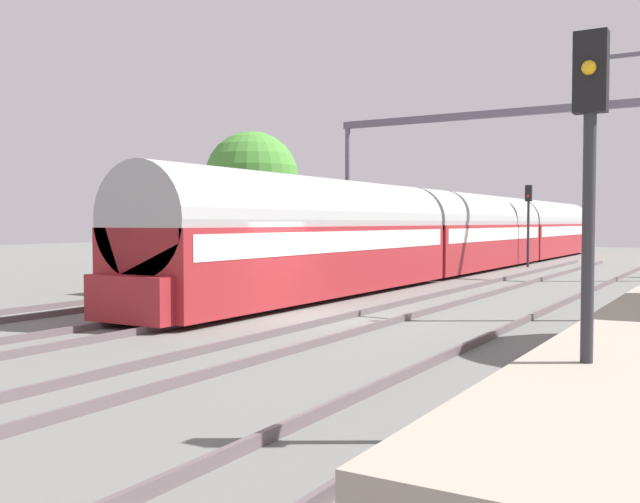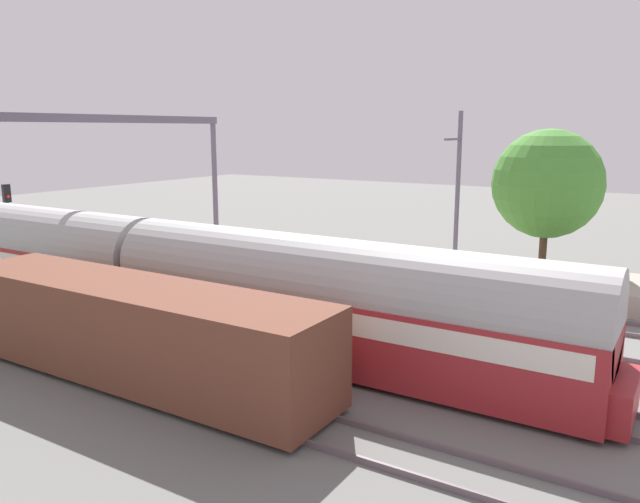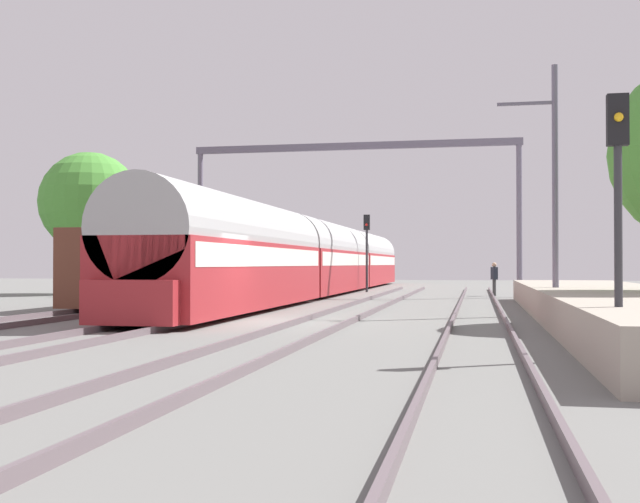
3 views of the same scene
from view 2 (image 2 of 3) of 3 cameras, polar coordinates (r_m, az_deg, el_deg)
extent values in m
plane|color=slate|center=(20.13, 14.92, -10.25)|extent=(120.00, 120.00, 0.00)
cube|color=#605358|center=(14.18, 6.21, -19.17)|extent=(0.08, 60.00, 0.16)
cube|color=#605358|center=(15.33, 8.63, -16.75)|extent=(0.08, 60.00, 0.16)
cube|color=#605358|center=(17.63, 12.21, -13.01)|extent=(0.08, 60.00, 0.16)
cube|color=#605358|center=(18.89, 13.70, -11.39)|extent=(0.08, 60.00, 0.16)
cube|color=#605358|center=(21.33, 16.01, -8.84)|extent=(0.08, 60.00, 0.16)
cube|color=#605358|center=(22.64, 17.02, -7.72)|extent=(0.08, 60.00, 0.16)
cube|color=#605358|center=(25.17, 18.62, -5.91)|extent=(0.08, 60.00, 0.16)
cube|color=#605358|center=(26.52, 19.34, -5.09)|extent=(0.08, 60.00, 0.16)
cube|color=#A39989|center=(29.79, 16.94, -2.45)|extent=(4.40, 28.00, 0.90)
cube|color=maroon|center=(19.45, 1.34, -6.69)|extent=(2.90, 16.00, 2.20)
cube|color=silver|center=(19.26, 1.35, -4.90)|extent=(2.93, 15.36, 0.64)
cylinder|color=#A3A3A3|center=(19.09, 1.36, -2.97)|extent=(2.84, 16.00, 2.84)
cube|color=maroon|center=(30.83, -25.90, -1.10)|extent=(2.90, 16.00, 2.20)
cube|color=silver|center=(30.71, -26.00, 0.05)|extent=(2.93, 15.36, 0.64)
cylinder|color=#A3A3A3|center=(30.60, -26.11, 1.28)|extent=(2.84, 16.00, 2.84)
cube|color=maroon|center=(17.30, 26.23, -12.17)|extent=(2.40, 0.50, 1.10)
cube|color=brown|center=(18.98, -16.80, -6.85)|extent=(2.80, 13.00, 2.70)
cube|color=black|center=(19.41, -16.58, -10.50)|extent=(2.52, 11.96, 0.10)
cylinder|color=#383838|center=(35.95, -12.73, 0.02)|extent=(0.23, 0.23, 0.85)
cube|color=#232833|center=(35.82, -12.78, 1.19)|extent=(0.37, 0.46, 0.64)
sphere|color=tan|center=(35.75, -12.81, 1.88)|extent=(0.24, 0.24, 0.24)
cylinder|color=#2D2D33|center=(34.72, -26.53, 1.06)|extent=(0.14, 0.14, 3.65)
cube|color=black|center=(34.44, -26.86, 4.79)|extent=(0.36, 0.20, 0.90)
sphere|color=red|center=(34.35, -26.73, 4.54)|extent=(0.16, 0.16, 0.16)
cylinder|color=slate|center=(35.17, -9.61, 5.37)|extent=(0.28, 0.28, 7.50)
cube|color=slate|center=(29.32, -20.73, 11.38)|extent=(16.87, 0.24, 0.36)
cylinder|color=slate|center=(28.44, 12.49, 4.42)|extent=(0.20, 0.20, 8.00)
cube|color=slate|center=(27.41, 12.10, 10.06)|extent=(1.80, 0.10, 0.10)
cylinder|color=#4C3826|center=(31.51, 19.77, -0.13)|extent=(0.36, 0.36, 2.79)
sphere|color=#489035|center=(31.07, 20.17, 5.86)|extent=(5.10, 5.10, 5.10)
camera|label=1|loc=(30.50, 51.80, -2.08)|focal=40.14mm
camera|label=3|loc=(30.03, 64.93, -6.11)|focal=44.43mm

